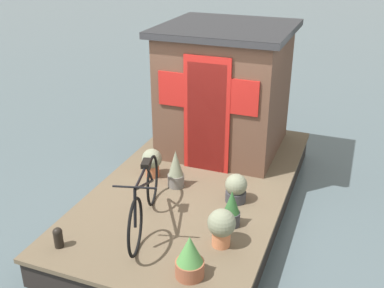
% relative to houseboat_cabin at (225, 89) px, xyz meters
% --- Properties ---
extents(ground_plane, '(60.00, 60.00, 0.00)m').
position_rel_houseboat_cabin_xyz_m(ground_plane, '(-1.32, 0.00, -1.48)').
color(ground_plane, '#4C5B60').
extents(houseboat_deck, '(4.86, 2.64, 0.44)m').
position_rel_houseboat_cabin_xyz_m(houseboat_deck, '(-1.32, 0.00, -1.26)').
color(houseboat_deck, brown).
rests_on(houseboat_deck, ground_plane).
extents(houseboat_cabin, '(2.00, 2.03, 2.07)m').
position_rel_houseboat_cabin_xyz_m(houseboat_cabin, '(0.00, 0.00, 0.00)').
color(houseboat_cabin, brown).
rests_on(houseboat_cabin, houseboat_deck).
extents(bicycle, '(1.71, 0.61, 0.83)m').
position_rel_houseboat_cabin_xyz_m(bicycle, '(-2.60, 0.21, -0.66)').
color(bicycle, black).
rests_on(bicycle, houseboat_deck).
extents(potted_plant_mint, '(0.24, 0.24, 0.57)m').
position_rel_houseboat_cabin_xyz_m(potted_plant_mint, '(-1.56, 0.24, -0.77)').
color(potted_plant_mint, slate).
rests_on(potted_plant_mint, houseboat_deck).
extents(potted_plant_lavender, '(0.30, 0.30, 0.41)m').
position_rel_houseboat_cabin_xyz_m(potted_plant_lavender, '(-1.64, -0.69, -0.84)').
color(potted_plant_lavender, '#38383D').
rests_on(potted_plant_lavender, houseboat_deck).
extents(potted_plant_thyme, '(0.30, 0.30, 0.45)m').
position_rel_houseboat_cabin_xyz_m(potted_plant_thyme, '(-1.41, 0.69, -0.80)').
color(potted_plant_thyme, '#B2603D').
rests_on(potted_plant_thyme, houseboat_deck).
extents(potted_plant_succulent, '(0.23, 0.23, 0.49)m').
position_rel_houseboat_cabin_xyz_m(potted_plant_succulent, '(-2.21, -0.80, -0.81)').
color(potted_plant_succulent, '#38383D').
rests_on(potted_plant_succulent, houseboat_deck).
extents(potted_plant_ivy, '(0.32, 0.32, 0.51)m').
position_rel_houseboat_cabin_xyz_m(potted_plant_ivy, '(-3.28, -0.65, -0.80)').
color(potted_plant_ivy, '#935138').
rests_on(potted_plant_ivy, houseboat_deck).
extents(potted_plant_sage, '(0.33, 0.33, 0.48)m').
position_rel_houseboat_cabin_xyz_m(potted_plant_sage, '(-2.64, -0.80, -0.78)').
color(potted_plant_sage, '#C6754C').
rests_on(potted_plant_sage, houseboat_deck).
extents(mooring_bollard, '(0.11, 0.11, 0.26)m').
position_rel_houseboat_cabin_xyz_m(mooring_bollard, '(-3.36, 0.97, -0.90)').
color(mooring_bollard, black).
rests_on(mooring_bollard, houseboat_deck).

